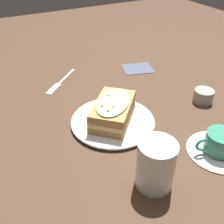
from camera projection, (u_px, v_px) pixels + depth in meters
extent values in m
plane|color=#473021|center=(109.00, 119.00, 0.75)|extent=(2.40, 2.40, 0.00)
cylinder|color=white|center=(112.00, 122.00, 0.73)|extent=(0.22, 0.22, 0.01)
torus|color=white|center=(112.00, 121.00, 0.73)|extent=(0.23, 0.23, 0.01)
cube|color=#B2844C|center=(112.00, 117.00, 0.72)|extent=(0.18, 0.18, 0.02)
cube|color=#EAD17A|center=(112.00, 112.00, 0.71)|extent=(0.17, 0.18, 0.01)
cube|color=#B2844C|center=(112.00, 106.00, 0.70)|extent=(0.17, 0.18, 0.02)
ellipsoid|color=beige|center=(112.00, 102.00, 0.69)|extent=(0.16, 0.16, 0.01)
cube|color=#2D6028|center=(111.00, 96.00, 0.71)|extent=(0.00, 0.00, 0.00)
cube|color=#2D6028|center=(111.00, 96.00, 0.71)|extent=(0.01, 0.00, 0.00)
cube|color=#2D6028|center=(113.00, 107.00, 0.66)|extent=(0.01, 0.00, 0.00)
cube|color=#2D6028|center=(102.00, 106.00, 0.67)|extent=(0.01, 0.01, 0.00)
cube|color=#2D6028|center=(108.00, 111.00, 0.65)|extent=(0.01, 0.01, 0.00)
cylinder|color=white|center=(218.00, 151.00, 0.64)|extent=(0.15, 0.15, 0.01)
cylinder|color=#338466|center=(221.00, 142.00, 0.62)|extent=(0.07, 0.07, 0.05)
cylinder|color=#381E0F|center=(223.00, 136.00, 0.61)|extent=(0.06, 0.06, 0.00)
torus|color=#338466|center=(203.00, 145.00, 0.62)|extent=(0.04, 0.02, 0.04)
cylinder|color=silver|center=(156.00, 165.00, 0.53)|extent=(0.08, 0.08, 0.11)
cube|color=silver|center=(67.00, 76.00, 0.96)|extent=(0.09, 0.09, 0.00)
cube|color=silver|center=(54.00, 89.00, 0.89)|extent=(0.07, 0.07, 0.00)
cube|color=#333335|center=(53.00, 90.00, 0.88)|extent=(0.03, 0.03, 0.00)
cube|color=#333335|center=(52.00, 90.00, 0.88)|extent=(0.03, 0.03, 0.00)
cube|color=#333335|center=(50.00, 90.00, 0.88)|extent=(0.03, 0.03, 0.00)
cube|color=#4C5166|center=(138.00, 68.00, 1.01)|extent=(0.13, 0.12, 0.00)
cylinder|color=gray|center=(203.00, 96.00, 0.82)|extent=(0.06, 0.06, 0.04)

